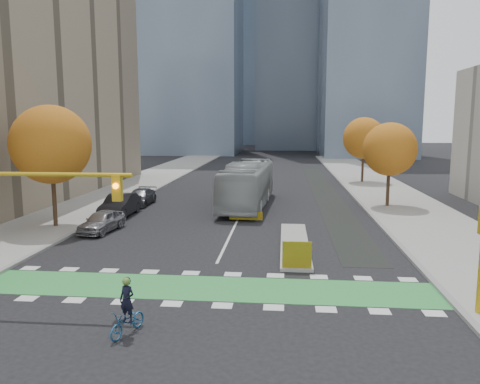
% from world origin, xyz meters
% --- Properties ---
extents(ground, '(300.00, 300.00, 0.00)m').
position_xyz_m(ground, '(0.00, 0.00, 0.00)').
color(ground, black).
rests_on(ground, ground).
extents(sidewalk_west, '(7.00, 120.00, 0.15)m').
position_xyz_m(sidewalk_west, '(-13.50, 20.00, 0.07)').
color(sidewalk_west, gray).
rests_on(sidewalk_west, ground).
extents(sidewalk_east, '(7.00, 120.00, 0.15)m').
position_xyz_m(sidewalk_east, '(13.50, 20.00, 0.07)').
color(sidewalk_east, gray).
rests_on(sidewalk_east, ground).
extents(curb_west, '(0.30, 120.00, 0.16)m').
position_xyz_m(curb_west, '(-10.00, 20.00, 0.07)').
color(curb_west, gray).
rests_on(curb_west, ground).
extents(curb_east, '(0.30, 120.00, 0.16)m').
position_xyz_m(curb_east, '(10.00, 20.00, 0.07)').
color(curb_east, gray).
rests_on(curb_east, ground).
extents(bike_crossing, '(20.00, 3.00, 0.01)m').
position_xyz_m(bike_crossing, '(0.00, 1.50, 0.01)').
color(bike_crossing, green).
rests_on(bike_crossing, ground).
extents(centre_line, '(0.15, 70.00, 0.01)m').
position_xyz_m(centre_line, '(0.00, 40.00, 0.01)').
color(centre_line, silver).
rests_on(centre_line, ground).
extents(bike_lane_paint, '(2.50, 50.00, 0.01)m').
position_xyz_m(bike_lane_paint, '(7.50, 30.00, 0.01)').
color(bike_lane_paint, black).
rests_on(bike_lane_paint, ground).
extents(median_island, '(1.60, 10.00, 0.16)m').
position_xyz_m(median_island, '(4.00, 9.00, 0.08)').
color(median_island, gray).
rests_on(median_island, ground).
extents(hazard_board, '(1.40, 0.12, 1.30)m').
position_xyz_m(hazard_board, '(4.00, 4.20, 0.80)').
color(hazard_board, yellow).
rests_on(hazard_board, median_island).
extents(tower_ne, '(18.00, 24.00, 60.00)m').
position_xyz_m(tower_ne, '(20.00, 85.00, 30.00)').
color(tower_ne, '#47566B').
rests_on(tower_ne, ground).
extents(tower_far, '(26.00, 26.00, 80.00)m').
position_xyz_m(tower_far, '(-4.00, 140.00, 40.00)').
color(tower_far, '#47566B').
rests_on(tower_far, ground).
extents(tree_west, '(5.20, 5.20, 8.22)m').
position_xyz_m(tree_west, '(-12.00, 12.00, 5.62)').
color(tree_west, '#332114').
rests_on(tree_west, ground).
extents(tree_east_near, '(4.40, 4.40, 7.08)m').
position_xyz_m(tree_east_near, '(12.00, 22.00, 4.86)').
color(tree_east_near, '#332114').
rests_on(tree_east_near, ground).
extents(tree_east_far, '(4.80, 4.80, 7.65)m').
position_xyz_m(tree_east_far, '(12.50, 38.00, 5.24)').
color(tree_east_far, '#332114').
rests_on(tree_east_far, ground).
extents(cyclist, '(1.14, 1.82, 1.98)m').
position_xyz_m(cyclist, '(-1.84, -3.16, 0.66)').
color(cyclist, '#1C5281').
rests_on(cyclist, ground).
extents(bus, '(3.94, 13.62, 3.75)m').
position_xyz_m(bus, '(0.27, 21.59, 1.87)').
color(bus, '#9CA1A3').
rests_on(bus, ground).
extents(parked_car_a, '(2.19, 4.32, 1.41)m').
position_xyz_m(parked_car_a, '(-8.44, 11.18, 0.70)').
color(parked_car_a, gray).
rests_on(parked_car_a, ground).
extents(parked_car_b, '(1.81, 5.15, 1.70)m').
position_xyz_m(parked_car_b, '(-9.00, 16.18, 0.85)').
color(parked_car_b, black).
rests_on(parked_car_b, ground).
extents(parked_car_c, '(1.96, 4.69, 1.35)m').
position_xyz_m(parked_car_c, '(-9.00, 21.18, 0.68)').
color(parked_car_c, '#454549').
rests_on(parked_car_c, ground).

